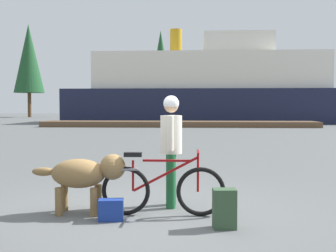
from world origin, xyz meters
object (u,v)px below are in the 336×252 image
at_px(dog, 85,174).
at_px(handbag_pannier, 111,210).
at_px(bicycle, 162,189).
at_px(ferry_boat, 210,90).
at_px(backpack, 224,209).
at_px(person_cyclist, 171,141).

distance_m(dog, handbag_pannier, 0.68).
distance_m(bicycle, handbag_pannier, 0.75).
distance_m(bicycle, ferry_boat, 33.41).
xyz_separation_m(dog, backpack, (1.88, -0.59, -0.31)).
bearing_deg(person_cyclist, bicycle, -100.70).
relative_size(bicycle, person_cyclist, 1.03).
height_order(dog, backpack, dog).
xyz_separation_m(person_cyclist, dog, (-1.17, -0.49, -0.43)).
distance_m(dog, backpack, 1.99).
bearing_deg(handbag_pannier, bicycle, 24.28).
distance_m(backpack, handbag_pannier, 1.48).
relative_size(person_cyclist, backpack, 3.40).
distance_m(backpack, ferry_boat, 33.93).
distance_m(bicycle, dog, 1.09).
bearing_deg(backpack, handbag_pannier, 169.81).
xyz_separation_m(dog, handbag_pannier, (0.42, -0.33, -0.42)).
bearing_deg(person_cyclist, dog, -157.44).
relative_size(backpack, handbag_pannier, 1.52).
bearing_deg(backpack, bicycle, 145.54).
bearing_deg(backpack, person_cyclist, 123.28).
distance_m(handbag_pannier, ferry_boat, 33.76).
bearing_deg(bicycle, person_cyclist, 79.30).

